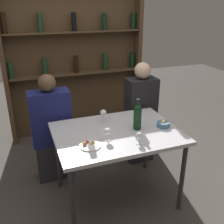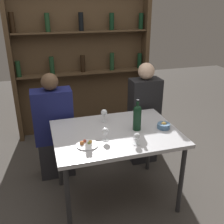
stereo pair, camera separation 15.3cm
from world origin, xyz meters
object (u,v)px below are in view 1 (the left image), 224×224
Objects in this scene: snack_bowl at (163,124)px; wine_glass_2 at (103,113)px; wine_glass_0 at (139,136)px; food_plate_0 at (90,145)px; seated_person_left at (52,132)px; wine_bottle at (138,116)px; seated_person_right at (140,116)px; wine_glass_1 at (108,132)px.

wine_glass_2 is at bearing 148.43° from snack_bowl.
wine_glass_0 is 0.88× the size of snack_bowl.
food_plate_0 is 0.83m from seated_person_left.
wine_glass_2 is 1.07× the size of snack_bowl.
wine_glass_0 is 0.43m from snack_bowl.
snack_bowl is at bearing -33.07° from seated_person_left.
wine_bottle reaches higher than wine_glass_0.
snack_bowl is at bearing 8.32° from food_plate_0.
wine_bottle is 0.29m from snack_bowl.
seated_person_right is at bearing 62.93° from wine_glass_0.
wine_bottle reaches higher than wine_glass_1.
wine_bottle is at bearing 19.38° from wine_glass_1.
snack_bowl is (0.52, -0.32, -0.07)m from wine_glass_2.
seated_person_left reaches higher than snack_bowl.
wine_glass_0 is at bearing -31.27° from wine_glass_1.
wine_bottle is 0.25× the size of seated_person_left.
snack_bowl is at bearing -31.57° from wine_glass_2.
wine_glass_1 is 0.20m from food_plate_0.
seated_person_right reaches higher than wine_glass_1.
wine_glass_2 is 0.10× the size of seated_person_right.
wine_glass_1 is 1.04m from seated_person_right.
food_plate_0 is (-0.18, -0.04, -0.08)m from wine_glass_1.
wine_glass_2 is at bearing -150.26° from seated_person_right.
food_plate_0 is at bearing -171.68° from snack_bowl.
wine_bottle is 1.62× the size of food_plate_0.
seated_person_right is at bearing 83.01° from snack_bowl.
wine_glass_2 reaches higher than snack_bowl.
wine_glass_0 is (-0.11, -0.27, -0.06)m from wine_bottle.
wine_bottle reaches higher than wine_glass_2.
wine_glass_1 is 0.61m from snack_bowl.
wine_bottle is at bearing -119.26° from seated_person_right.
wine_glass_2 is at bearing 105.44° from wine_glass_0.
wine_glass_0 is 1.12m from seated_person_left.
wine_bottle is 2.48× the size of snack_bowl.
snack_bowl is 0.10× the size of seated_person_left.
wine_glass_1 is (-0.24, 0.15, 0.01)m from wine_glass_0.
wine_bottle reaches higher than food_plate_0.
seated_person_left is at bearing 126.21° from wine_glass_0.
wine_bottle is at bearing -39.20° from seated_person_left.
wine_glass_0 reaches higher than snack_bowl.
food_plate_0 is at bearing -138.25° from seated_person_right.
food_plate_0 is 0.79m from snack_bowl.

